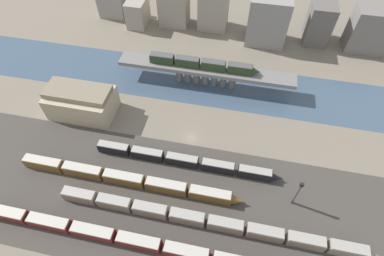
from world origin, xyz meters
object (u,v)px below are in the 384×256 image
warehouse_building (81,101)px  signal_tower (297,193)px  train_on_bridge (204,64)px  train_yard_outer (186,161)px  train_yard_near (144,243)px  train_yard_mid (210,222)px  train_yard_far (129,179)px

warehouse_building → signal_tower: size_ratio=1.99×
train_on_bridge → warehouse_building: (-39.40, -23.44, -4.35)m
train_yard_outer → train_yard_near: bearing=-100.9°
train_yard_near → warehouse_building: 54.81m
train_yard_near → warehouse_building: (-35.68, 41.47, 3.32)m
warehouse_building → train_yard_near: bearing=-49.3°
train_on_bridge → warehouse_building: 46.06m
train_on_bridge → train_yard_mid: 57.67m
train_on_bridge → signal_tower: (34.37, -44.53, -3.65)m
train_on_bridge → train_yard_far: train_on_bridge is taller
train_yard_far → warehouse_building: bearing=136.0°
train_yard_mid → train_yard_far: (-26.20, 7.89, -0.03)m
train_yard_near → train_yard_far: train_yard_far is taller
train_yard_mid → signal_tower: size_ratio=7.69×
train_yard_mid → train_yard_near: bearing=-150.4°
warehouse_building → signal_tower: bearing=-15.9°
train_on_bridge → train_yard_far: bearing=-106.3°
train_on_bridge → signal_tower: 56.37m
train_on_bridge → train_yard_mid: train_on_bridge is taller
train_yard_near → signal_tower: size_ratio=8.14×
train_yard_mid → train_yard_outer: (-10.78, 17.79, -0.14)m
train_on_bridge → warehouse_building: size_ratio=1.84×
train_yard_near → train_yard_far: bearing=121.2°
train_yard_mid → warehouse_building: warehouse_building is taller
warehouse_building → signal_tower: signal_tower is taller
train_yard_far → signal_tower: signal_tower is taller
train_yard_far → signal_tower: (48.35, 3.44, 3.93)m
signal_tower → warehouse_building: bearing=164.1°
train_yard_near → train_yard_outer: (5.15, 26.85, -0.02)m
train_on_bridge → train_yard_near: size_ratio=0.45×
train_yard_far → signal_tower: size_ratio=6.10×
train_on_bridge → train_yard_mid: size_ratio=0.48×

